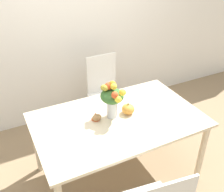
{
  "coord_description": "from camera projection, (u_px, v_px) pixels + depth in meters",
  "views": [
    {
      "loc": [
        -0.95,
        -1.77,
        2.19
      ],
      "look_at": [
        -0.03,
        0.06,
        0.96
      ],
      "focal_mm": 42.0,
      "sensor_mm": 36.0,
      "label": 1
    }
  ],
  "objects": [
    {
      "name": "flower_vase",
      "position": [
        112.0,
        98.0,
        2.39
      ],
      "size": [
        0.22,
        0.26,
        0.37
      ],
      "color": "silver",
      "rests_on": "dining_table"
    },
    {
      "name": "dining_chair_near_window",
      "position": [
        106.0,
        92.0,
        3.37
      ],
      "size": [
        0.42,
        0.42,
        0.96
      ],
      "rotation": [
        0.0,
        0.0,
        -0.01
      ],
      "color": "white",
      "rests_on": "ground_plane"
    },
    {
      "name": "wall_back",
      "position": [
        67.0,
        19.0,
        3.19
      ],
      "size": [
        8.0,
        0.06,
        2.7
      ],
      "color": "white",
      "rests_on": "ground_plane"
    },
    {
      "name": "pumpkin",
      "position": [
        128.0,
        109.0,
        2.52
      ],
      "size": [
        0.12,
        0.12,
        0.11
      ],
      "color": "gold",
      "rests_on": "dining_table"
    },
    {
      "name": "ground_plane",
      "position": [
        117.0,
        173.0,
        2.85
      ],
      "size": [
        12.0,
        12.0,
        0.0
      ],
      "primitive_type": "plane",
      "color": "#8E7556"
    },
    {
      "name": "dining_table",
      "position": [
        118.0,
        125.0,
        2.52
      ],
      "size": [
        1.58,
        0.98,
        0.73
      ],
      "color": "beige",
      "rests_on": "ground_plane"
    },
    {
      "name": "turkey_figurine",
      "position": [
        96.0,
        117.0,
        2.44
      ],
      "size": [
        0.09,
        0.12,
        0.07
      ],
      "color": "#A87A4C",
      "rests_on": "dining_table"
    }
  ]
}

